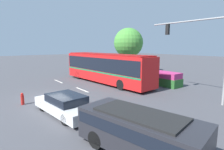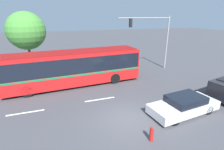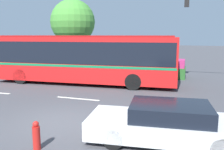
{
  "view_description": "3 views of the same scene",
  "coord_description": "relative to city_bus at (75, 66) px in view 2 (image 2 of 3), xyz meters",
  "views": [
    {
      "loc": [
        14.06,
        -4.71,
        4.13
      ],
      "look_at": [
        2.23,
        4.34,
        1.72
      ],
      "focal_mm": 29.19,
      "sensor_mm": 36.0,
      "label": 1
    },
    {
      "loc": [
        -3.99,
        -8.55,
        6.25
      ],
      "look_at": [
        0.66,
        4.94,
        1.29
      ],
      "focal_mm": 27.46,
      "sensor_mm": 36.0,
      "label": 2
    },
    {
      "loc": [
        4.44,
        -7.72,
        3.29
      ],
      "look_at": [
        1.05,
        2.84,
        1.42
      ],
      "focal_mm": 38.34,
      "sensor_mm": 36.0,
      "label": 3
    }
  ],
  "objects": [
    {
      "name": "city_bus",
      "position": [
        0.0,
        0.0,
        0.0
      ],
      "size": [
        12.4,
        3.3,
        3.24
      ],
      "rotation": [
        0.0,
        0.0,
        3.21
      ],
      "color": "red",
      "rests_on": "ground"
    },
    {
      "name": "lane_stripe_mid",
      "position": [
        1.34,
        -3.71,
        -1.84
      ],
      "size": [
        2.4,
        0.16,
        0.01
      ],
      "primitive_type": "cube",
      "color": "silver",
      "rests_on": "ground"
    },
    {
      "name": "traffic_light_pole",
      "position": [
        9.66,
        2.01,
        2.43
      ],
      "size": [
        6.42,
        0.24,
        6.25
      ],
      "rotation": [
        0.0,
        0.0,
        3.14
      ],
      "color": "gray",
      "rests_on": "ground"
    },
    {
      "name": "flowering_hedge",
      "position": [
        2.88,
        4.08,
        -1.14
      ],
      "size": [
        7.32,
        1.54,
        1.43
      ],
      "color": "#286028",
      "rests_on": "ground"
    },
    {
      "name": "lane_stripe_near",
      "position": [
        -3.96,
        -3.97,
        -1.84
      ],
      "size": [
        2.4,
        0.16,
        0.01
      ],
      "primitive_type": "cube",
      "color": "silver",
      "rests_on": "ground"
    },
    {
      "name": "sedan_foreground",
      "position": [
        6.18,
        -7.42,
        -1.26
      ],
      "size": [
        4.98,
        2.38,
        1.21
      ],
      "rotation": [
        0.0,
        0.0,
        3.25
      ],
      "color": "silver",
      "rests_on": "ground"
    },
    {
      "name": "fire_hydrant",
      "position": [
        2.66,
        -9.13,
        -1.43
      ],
      "size": [
        0.22,
        0.22,
        0.86
      ],
      "color": "red",
      "rests_on": "ground"
    },
    {
      "name": "ground_plane",
      "position": [
        2.28,
        -6.93,
        -1.84
      ],
      "size": [
        140.0,
        140.0,
        0.0
      ],
      "primitive_type": "plane",
      "color": "#444449"
    },
    {
      "name": "street_tree_left",
      "position": [
        -4.53,
        7.48,
        2.71
      ],
      "size": [
        4.44,
        4.44,
        6.78
      ],
      "color": "brown",
      "rests_on": "ground"
    }
  ]
}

